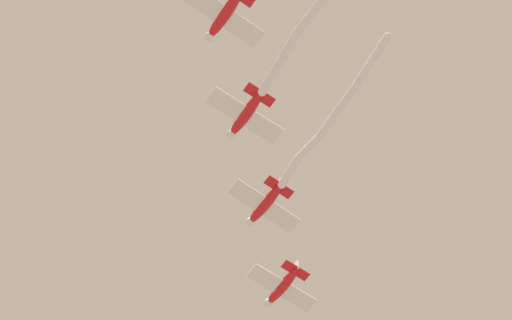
{
  "coord_description": "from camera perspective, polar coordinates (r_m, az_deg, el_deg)",
  "views": [
    {
      "loc": [
        37.67,
        8.22,
        3.65
      ],
      "look_at": [
        8.62,
        0.29,
        69.99
      ],
      "focal_mm": 55.44,
      "sensor_mm": 36.0,
      "label": 1
    }
  ],
  "objects": [
    {
      "name": "smoke_trail_right_wing",
      "position": [
        67.69,
        4.27,
        10.96
      ],
      "size": [
        13.86,
        13.05,
        2.39
      ],
      "color": "white"
    },
    {
      "name": "airplane_slot",
      "position": [
        68.83,
        -2.31,
        10.38
      ],
      "size": [
        6.82,
        6.12,
        1.88
      ],
      "rotation": [
        0.0,
        0.0,
        4.02
      ],
      "color": "red"
    },
    {
      "name": "airplane_right_wing",
      "position": [
        71.28,
        -0.77,
        3.28
      ],
      "size": [
        6.76,
        6.16,
        1.88
      ],
      "rotation": [
        0.0,
        0.0,
        4.0
      ],
      "color": "red"
    },
    {
      "name": "airplane_left_wing",
      "position": [
        74.78,
        0.62,
        -3.26
      ],
      "size": [
        6.9,
        6.09,
        1.88
      ],
      "rotation": [
        0.0,
        0.0,
        4.04
      ],
      "color": "red"
    },
    {
      "name": "smoke_trail_left_wing",
      "position": [
        71.73,
        5.65,
        3.34
      ],
      "size": [
        11.84,
        13.16,
        1.54
      ],
      "color": "white"
    },
    {
      "name": "airplane_lead",
      "position": [
        79.21,
        1.89,
        -9.14
      ],
      "size": [
        6.81,
        6.13,
        1.88
      ],
      "rotation": [
        0.0,
        0.0,
        4.02
      ],
      "color": "red"
    }
  ]
}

